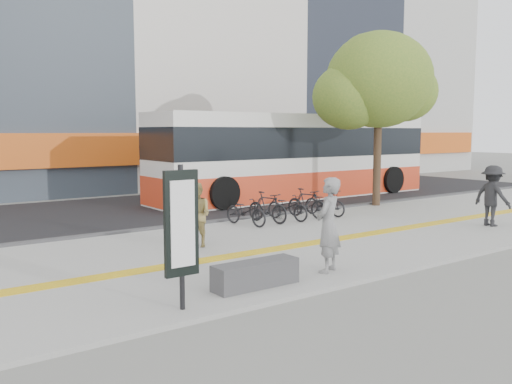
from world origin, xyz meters
TOP-DOWN VIEW (x-y plane):
  - ground at (0.00, 0.00)m, footprint 120.00×120.00m
  - sidewalk at (0.00, 1.50)m, footprint 40.00×7.00m
  - tactile_strip at (0.00, 1.00)m, footprint 40.00×0.45m
  - street at (0.00, 9.00)m, footprint 40.00×8.00m
  - curb at (0.00, 5.00)m, footprint 40.00×0.25m
  - bench at (-2.60, -1.20)m, footprint 1.60×0.45m
  - signboard at (-4.20, -1.51)m, footprint 0.55×0.10m
  - street_tree at (7.18, 4.82)m, footprint 4.40×3.80m
  - bus at (6.60, 8.50)m, footprint 12.73×3.02m
  - bicycle_row at (2.41, 4.00)m, footprint 3.90×1.64m
  - seated_woman at (-0.88, -1.19)m, footprint 0.79×0.68m
  - pedestrian_tan at (-1.73, 2.31)m, footprint 0.76×0.87m
  - pedestrian_dark at (6.47, -0.22)m, footprint 0.74×1.17m

SIDE VIEW (x-z plane):
  - ground at x=0.00m, z-range 0.00..0.00m
  - street at x=0.00m, z-range 0.00..0.06m
  - sidewalk at x=0.00m, z-range 0.00..0.08m
  - curb at x=0.00m, z-range 0.00..0.14m
  - tactile_strip at x=0.00m, z-range 0.08..0.09m
  - bench at x=-2.60m, z-range 0.08..0.53m
  - bicycle_row at x=2.41m, z-range 0.05..0.97m
  - pedestrian_tan at x=-1.73m, z-range 0.08..1.59m
  - pedestrian_dark at x=6.47m, z-range 0.08..1.81m
  - seated_woman at x=-0.88m, z-range 0.08..1.90m
  - signboard at x=-4.20m, z-range 0.27..2.47m
  - bus at x=6.60m, z-range -0.04..3.35m
  - street_tree at x=7.18m, z-range 1.36..7.67m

